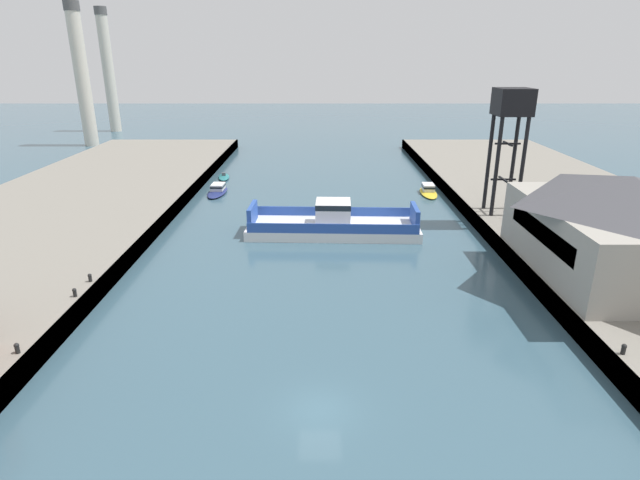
# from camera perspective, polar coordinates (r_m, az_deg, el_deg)

# --- Properties ---
(ground_plane) EXTENTS (400.00, 400.00, 0.00)m
(ground_plane) POSITION_cam_1_polar(r_m,az_deg,el_deg) (31.07, -0.01, -18.49)
(ground_plane) COLOR #385666
(chain_ferry) EXTENTS (19.71, 7.33, 3.83)m
(chain_ferry) POSITION_cam_1_polar(r_m,az_deg,el_deg) (58.49, 1.47, 1.82)
(chain_ferry) COLOR silver
(chain_ferry) RESTS_ON ground
(moored_boat_near_left) EXTENTS (2.53, 5.51, 0.95)m
(moored_boat_near_left) POSITION_cam_1_polar(r_m,az_deg,el_deg) (87.15, -10.67, 6.93)
(moored_boat_near_left) COLOR #237075
(moored_boat_near_left) RESTS_ON ground
(moored_boat_near_right) EXTENTS (2.66, 7.39, 1.37)m
(moored_boat_near_right) POSITION_cam_1_polar(r_m,az_deg,el_deg) (77.67, 11.99, 5.47)
(moored_boat_near_right) COLOR yellow
(moored_boat_near_right) RESTS_ON ground
(moored_boat_mid_left) EXTENTS (2.72, 7.47, 1.35)m
(moored_boat_mid_left) POSITION_cam_1_polar(r_m,az_deg,el_deg) (77.66, -11.34, 5.51)
(moored_boat_mid_left) COLOR navy
(moored_boat_mid_left) RESTS_ON ground
(warehouse_shed) EXTENTS (13.92, 17.92, 8.36)m
(warehouse_shed) POSITION_cam_1_polar(r_m,az_deg,el_deg) (50.01, 30.81, 1.43)
(warehouse_shed) COLOR gray
(warehouse_shed) RESTS_ON quay_right
(crane_tower) EXTENTS (3.79, 3.79, 14.24)m
(crane_tower) POSITION_cam_1_polar(r_m,az_deg,el_deg) (62.72, 20.59, 13.07)
(crane_tower) COLOR black
(crane_tower) RESTS_ON quay_right
(bollard_left_mid) EXTENTS (0.32, 0.32, 0.71)m
(bollard_left_mid) POSITION_cam_1_polar(r_m,az_deg,el_deg) (37.81, -30.72, -10.28)
(bollard_left_mid) COLOR black
(bollard_left_mid) RESTS_ON quay_left
(bollard_right_mid) EXTENTS (0.32, 0.32, 0.71)m
(bollard_right_mid) POSITION_cam_1_polar(r_m,az_deg,el_deg) (37.73, 30.79, -10.35)
(bollard_right_mid) COLOR black
(bollard_right_mid) RESTS_ON quay_right
(bollard_left_aft) EXTENTS (0.32, 0.32, 0.71)m
(bollard_left_aft) POSITION_cam_1_polar(r_m,az_deg,el_deg) (44.02, -25.69, -5.24)
(bollard_left_aft) COLOR black
(bollard_left_aft) RESTS_ON quay_left
(bollard_right_aft) EXTENTS (0.32, 0.32, 0.71)m
(bollard_right_aft) POSITION_cam_1_polar(r_m,az_deg,el_deg) (44.71, 25.24, -4.79)
(bollard_right_aft) COLOR black
(bollard_right_aft) RESTS_ON quay_right
(bollard_left_far) EXTENTS (0.32, 0.32, 0.71)m
(bollard_left_far) POSITION_cam_1_polar(r_m,az_deg,el_deg) (46.32, -24.27, -3.80)
(bollard_left_far) COLOR black
(bollard_left_far) RESTS_ON quay_left
(bollard_right_far) EXTENTS (0.32, 0.32, 0.71)m
(bollard_right_far) POSITION_cam_1_polar(r_m,az_deg,el_deg) (45.75, 24.60, -4.14)
(bollard_right_far) COLOR black
(bollard_right_far) RESTS_ON quay_right
(smokestack_distant_a) EXTENTS (3.05, 3.05, 30.87)m
(smokestack_distant_a) POSITION_cam_1_polar(r_m,az_deg,el_deg) (150.41, -22.57, 17.39)
(smokestack_distant_a) COLOR beige
(smokestack_distant_a) RESTS_ON ground
(smokestack_distant_b) EXTENTS (3.23, 3.23, 30.07)m
(smokestack_distant_b) POSITION_cam_1_polar(r_m,az_deg,el_deg) (127.67, -25.08, 16.68)
(smokestack_distant_b) COLOR beige
(smokestack_distant_b) RESTS_ON ground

